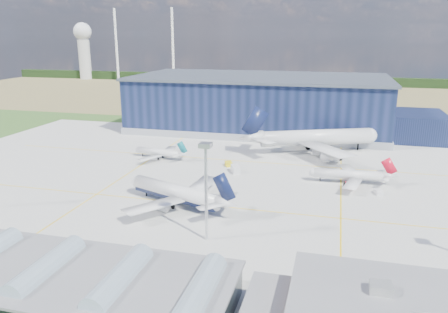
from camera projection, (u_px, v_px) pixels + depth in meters
ground at (204, 192)px, 131.07m from camera, size 600.00×600.00×0.00m
apron at (213, 181)px, 140.38m from camera, size 220.00×160.00×0.08m
farmland at (288, 95)px, 336.04m from camera, size 600.00×220.00×0.01m
treeline at (298, 80)px, 409.48m from camera, size 600.00×8.00×8.00m
horizon_dressing at (108, 46)px, 442.31m from camera, size 440.20×18.00×70.00m
hangar at (265, 106)px, 215.57m from camera, size 145.00×62.00×26.10m
glass_concourse at (66, 285)px, 75.73m from camera, size 78.00×23.00×8.60m
light_mast_center at (206, 176)px, 96.52m from camera, size 2.60×2.60×23.00m
airliner_navy at (176, 184)px, 119.25m from camera, size 48.08×47.62×12.17m
airliner_red at (349, 170)px, 137.33m from camera, size 28.90×28.34×8.92m
airliner_widebody at (317, 129)px, 172.51m from camera, size 74.75×74.10×18.67m
airliner_regional at (158, 149)px, 164.95m from camera, size 27.18×26.77×7.68m
gse_tug_a at (223, 277)px, 83.63m from camera, size 3.82×4.42×1.57m
gse_van_a at (17, 247)px, 94.71m from camera, size 5.43×2.52×2.34m
gse_cart_a at (379, 192)px, 128.84m from camera, size 2.82×3.55×1.35m
gse_van_b at (236, 169)px, 148.73m from camera, size 4.50×5.96×2.48m
gse_tug_c at (229, 164)px, 156.45m from camera, size 3.53×4.18×1.56m
car_a at (185, 279)px, 83.49m from camera, size 3.69×1.64×1.23m
car_b at (224, 284)px, 81.64m from camera, size 3.58×1.28×1.18m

